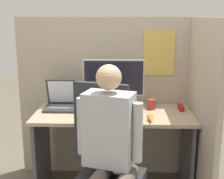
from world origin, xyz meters
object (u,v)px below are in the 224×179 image
Objects in this scene: paper_box at (114,105)px; person at (111,144)px; laptop at (62,103)px; monitor at (114,80)px; coffee_mug at (152,104)px; office_chair at (105,159)px; stapler at (181,108)px; carrot_toy at (151,119)px.

paper_box is 0.24× the size of person.
person reaches higher than laptop.
paper_box is 0.56× the size of monitor.
monitor is 0.42m from coffee_mug.
stapler is at bearing 43.40° from office_chair.
coffee_mug is at bearing 66.80° from person.
carrot_toy is at bearing -50.42° from paper_box.
paper_box is 0.48m from laptop.
laptop is at bearing -179.22° from coffee_mug.
person reaches higher than coffee_mug.
monitor is at bearing 3.87° from laptop.
paper_box is 0.28× the size of office_chair.
stapler is (0.62, -0.03, -0.01)m from paper_box.
carrot_toy is (0.32, -0.39, -0.25)m from monitor.
office_chair is (-0.04, -0.66, -0.47)m from monitor.
carrot_toy is 0.54m from person.
laptop is at bearing 124.91° from office_chair.
laptop is (-0.48, -0.03, 0.02)m from paper_box.
carrot_toy is at bearing 55.28° from person.
laptop reaches higher than coffee_mug.
person is (0.01, -0.83, -0.28)m from monitor.
monitor reaches higher than stapler.
office_chair is at bearing -93.31° from monitor.
laptop is 2.33× the size of stapler.
monitor is 0.67m from stapler.
carrot_toy is at bearing -96.17° from coffee_mug.
paper_box is at bearing 86.67° from office_chair.
monitor is at bearing 129.37° from carrot_toy.
laptop is 0.83m from coffee_mug.
office_chair is (0.44, -0.63, -0.25)m from laptop.
monitor is at bearing 90.00° from paper_box.
monitor is 1.80× the size of laptop.
coffee_mug reaches higher than stapler.
stapler is 0.46m from carrot_toy.
paper_box is at bearing 90.72° from person.
stapler is at bearing -3.46° from monitor.
paper_box is 2.17× the size of carrot_toy.
stapler is (0.62, -0.04, -0.25)m from monitor.
office_chair is at bearing -121.53° from coffee_mug.
carrot_toy is (-0.31, -0.35, 0.00)m from stapler.
carrot_toy is (0.79, -0.35, -0.03)m from laptop.
stapler is at bearing -3.20° from paper_box.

